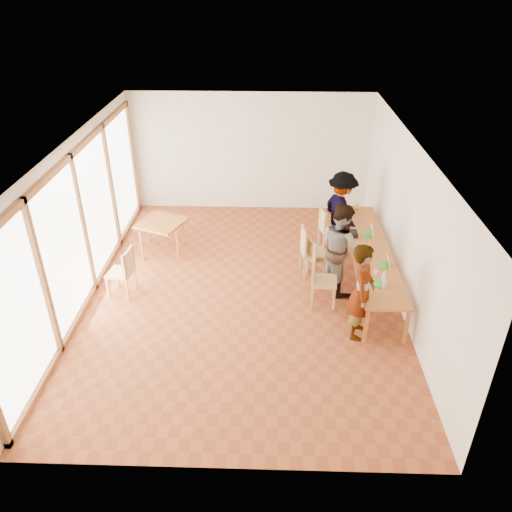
{
  "coord_description": "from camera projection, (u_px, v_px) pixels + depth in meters",
  "views": [
    {
      "loc": [
        0.52,
        -8.13,
        5.61
      ],
      "look_at": [
        0.28,
        -0.46,
        1.1
      ],
      "focal_mm": 35.0,
      "sensor_mm": 36.0,
      "label": 1
    }
  ],
  "objects": [
    {
      "name": "chair_empty",
      "position": [
        327.0,
        225.0,
        11.09
      ],
      "size": [
        0.53,
        0.53,
        0.51
      ],
      "rotation": [
        0.0,
        0.0,
        0.22
      ],
      "color": "tan",
      "rests_on": "ground"
    },
    {
      "name": "wall_back",
      "position": [
        251.0,
        153.0,
        12.55
      ],
      "size": [
        6.0,
        0.1,
        3.0
      ],
      "primitive_type": "cube",
      "color": "white",
      "rests_on": "ground"
    },
    {
      "name": "chair_spare",
      "position": [
        124.0,
        267.0,
        9.51
      ],
      "size": [
        0.53,
        0.53,
        0.53
      ],
      "rotation": [
        0.0,
        0.0,
        2.98
      ],
      "color": "tan",
      "rests_on": "ground"
    },
    {
      "name": "yellow_mug",
      "position": [
        357.0,
        207.0,
        11.42
      ],
      "size": [
        0.14,
        0.14,
        0.09
      ],
      "primitive_type": "imported",
      "rotation": [
        0.0,
        0.0,
        0.27
      ],
      "color": "yellow",
      "rests_on": "communal_table"
    },
    {
      "name": "black_pouch",
      "position": [
        353.0,
        234.0,
        10.29
      ],
      "size": [
        0.16,
        0.26,
        0.09
      ],
      "primitive_type": "cube",
      "color": "black",
      "rests_on": "communal_table"
    },
    {
      "name": "clear_glass",
      "position": [
        365.0,
        271.0,
        9.05
      ],
      "size": [
        0.07,
        0.07,
        0.09
      ],
      "primitive_type": "cylinder",
      "color": "silver",
      "rests_on": "communal_table"
    },
    {
      "name": "person_near",
      "position": [
        362.0,
        292.0,
        8.32
      ],
      "size": [
        0.57,
        0.73,
        1.77
      ],
      "primitive_type": "imported",
      "rotation": [
        0.0,
        0.0,
        1.32
      ],
      "color": "gray",
      "rests_on": "ground"
    },
    {
      "name": "person_mid",
      "position": [
        340.0,
        248.0,
        9.54
      ],
      "size": [
        0.99,
        1.09,
        1.83
      ],
      "primitive_type": "imported",
      "rotation": [
        0.0,
        0.0,
        1.99
      ],
      "color": "gray",
      "rests_on": "ground"
    },
    {
      "name": "window_wall",
      "position": [
        81.0,
        222.0,
        9.19
      ],
      "size": [
        0.1,
        8.0,
        3.0
      ],
      "primitive_type": "cube",
      "color": "white",
      "rests_on": "ground"
    },
    {
      "name": "green_bottle",
      "position": [
        347.0,
        217.0,
        10.74
      ],
      "size": [
        0.07,
        0.07,
        0.28
      ],
      "primitive_type": "cylinder",
      "color": "#16693A",
      "rests_on": "communal_table"
    },
    {
      "name": "ceiling",
      "position": [
        240.0,
        143.0,
        8.34
      ],
      "size": [
        6.0,
        8.0,
        0.04
      ],
      "primitive_type": "cube",
      "color": "white",
      "rests_on": "wall_back"
    },
    {
      "name": "wall_right",
      "position": [
        407.0,
        227.0,
        9.02
      ],
      "size": [
        0.1,
        8.0,
        3.0
      ],
      "primitive_type": "cube",
      "color": "white",
      "rests_on": "ground"
    },
    {
      "name": "chair_far",
      "position": [
        309.0,
        247.0,
        10.16
      ],
      "size": [
        0.54,
        0.54,
        0.55
      ],
      "rotation": [
        0.0,
        0.0,
        0.13
      ],
      "color": "tan",
      "rests_on": "ground"
    },
    {
      "name": "person_far",
      "position": [
        341.0,
        211.0,
        11.01
      ],
      "size": [
        1.09,
        1.33,
        1.79
      ],
      "primitive_type": "imported",
      "rotation": [
        0.0,
        0.0,
        2.0
      ],
      "color": "gray",
      "rests_on": "ground"
    },
    {
      "name": "laptop_far",
      "position": [
        370.0,
        233.0,
        10.3
      ],
      "size": [
        0.25,
        0.28,
        0.22
      ],
      "rotation": [
        0.0,
        0.0,
        -0.1
      ],
      "color": "green",
      "rests_on": "communal_table"
    },
    {
      "name": "chair_near",
      "position": [
        319.0,
        274.0,
        9.26
      ],
      "size": [
        0.52,
        0.52,
        0.54
      ],
      "rotation": [
        0.0,
        0.0,
        -0.11
      ],
      "color": "tan",
      "rests_on": "ground"
    },
    {
      "name": "wall_front",
      "position": [
        222.0,
        383.0,
        5.66
      ],
      "size": [
        6.0,
        0.1,
        3.0
      ],
      "primitive_type": "cube",
      "color": "white",
      "rests_on": "ground"
    },
    {
      "name": "pink_phone",
      "position": [
        350.0,
        224.0,
        10.75
      ],
      "size": [
        0.05,
        0.1,
        0.01
      ],
      "primitive_type": "cube",
      "color": "#E23785",
      "rests_on": "communal_table"
    },
    {
      "name": "condiment_cup",
      "position": [
        376.0,
        272.0,
        9.04
      ],
      "size": [
        0.08,
        0.08,
        0.06
      ],
      "primitive_type": "cylinder",
      "color": "white",
      "rests_on": "communal_table"
    },
    {
      "name": "laptop_mid",
      "position": [
        386.0,
        263.0,
        9.26
      ],
      "size": [
        0.21,
        0.24,
        0.19
      ],
      "rotation": [
        0.0,
        0.0,
        -0.06
      ],
      "color": "green",
      "rests_on": "communal_table"
    },
    {
      "name": "chair_mid",
      "position": [
        315.0,
        254.0,
        10.13
      ],
      "size": [
        0.5,
        0.5,
        0.44
      ],
      "rotation": [
        0.0,
        0.0,
        0.36
      ],
      "color": "tan",
      "rests_on": "ground"
    },
    {
      "name": "ground",
      "position": [
        243.0,
        292.0,
        9.86
      ],
      "size": [
        8.0,
        8.0,
        0.0
      ],
      "primitive_type": "plane",
      "color": "#974C24",
      "rests_on": "ground"
    },
    {
      "name": "side_table",
      "position": [
        162.0,
        225.0,
        10.92
      ],
      "size": [
        0.9,
        0.9,
        0.75
      ],
      "rotation": [
        0.0,
        0.0,
        -0.39
      ],
      "color": "#AA6F25",
      "rests_on": "ground"
    },
    {
      "name": "communal_table",
      "position": [
        370.0,
        251.0,
        9.86
      ],
      "size": [
        0.8,
        4.0,
        0.75
      ],
      "color": "#AA6F25",
      "rests_on": "ground"
    },
    {
      "name": "laptop_near",
      "position": [
        381.0,
        282.0,
        8.71
      ],
      "size": [
        0.31,
        0.32,
        0.22
      ],
      "rotation": [
        0.0,
        0.0,
        -0.41
      ],
      "color": "green",
      "rests_on": "communal_table"
    }
  ]
}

